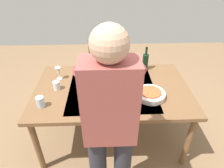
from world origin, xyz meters
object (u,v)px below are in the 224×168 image
Objects in this scene: person_server at (110,125)px; dinner_plate_far at (103,79)px; water_cup_near_right at (57,85)px; dinner_plate_near at (113,98)px; water_cup_far_right at (107,67)px; serving_bowl_pasta at (150,94)px; wine_glass_left at (58,71)px; water_cup_far_left at (126,69)px; dining_table at (112,93)px; chair_near at (102,66)px; water_cup_near_left at (40,102)px; wine_bottle at (145,61)px.

person_server reaches higher than dinner_plate_far.
water_cup_near_right reaches higher than dinner_plate_near.
person_server reaches higher than water_cup_far_right.
serving_bowl_pasta is at bearing -125.44° from person_server.
water_cup_far_left is (-0.78, -0.11, -0.06)m from wine_glass_left.
water_cup_far_right is 0.23m from dinner_plate_far.
wine_glass_left is at bearing -18.82° from dining_table.
chair_near reaches higher than water_cup_near_right.
water_cup_near_left is 0.93m from water_cup_far_right.
dining_table is 5.67× the size of wine_bottle.
water_cup_near_left reaches higher than water_cup_near_right.
water_cup_far_right reaches higher than dinner_plate_near.
dinner_plate_near is (0.00, 0.18, 0.07)m from dining_table.
water_cup_far_right is at bearing -133.11° from water_cup_near_left.
wine_glass_left is 0.21m from water_cup_near_right.
dinner_plate_near is 1.00× the size of dinner_plate_far.
chair_near reaches higher than dining_table.
water_cup_far_left is at bearing -152.65° from dinner_plate_far.
water_cup_far_left is at bearing -119.26° from dining_table.
water_cup_near_right is 0.52m from dinner_plate_far.
dining_table is 0.43m from serving_bowl_pasta.
water_cup_far_left is (0.25, 0.08, -0.06)m from wine_bottle.
water_cup_near_right is at bearing -10.30° from serving_bowl_pasta.
dinner_plate_far is at bearing 91.11° from chair_near.
wine_glass_left is 1.70× the size of water_cup_far_right.
wine_bottle is 1.10m from water_cup_near_right.
dining_table is 7.30× the size of dinner_plate_near.
serving_bowl_pasta is 0.60m from dinner_plate_far.
dinner_plate_far is (0.06, -0.95, -0.22)m from person_server.
water_cup_far_right is (-0.54, -0.39, -0.00)m from water_cup_near_right.
water_cup_near_left reaches higher than serving_bowl_pasta.
wine_glass_left reaches higher than serving_bowl_pasta.
dinner_plate_far is at bearing -161.21° from water_cup_near_right.
chair_near reaches higher than dinner_plate_far.
person_server is at bearing 85.84° from dinner_plate_near.
water_cup_near_right is (1.02, 0.39, -0.06)m from wine_bottle.
chair_near is at bearing -82.61° from water_cup_far_right.
wine_bottle is 1.29× the size of dinner_plate_near.
serving_bowl_pasta is (-0.50, 1.07, 0.24)m from chair_near.
dining_table is 0.60m from water_cup_near_right.
wine_bottle is 0.73m from dinner_plate_near.
water_cup_near_left is 1.16× the size of water_cup_near_right.
water_cup_near_left is at bearing 8.45° from dinner_plate_near.
water_cup_near_left is 1.22× the size of water_cup_far_right.
wine_glass_left is at bearing -60.18° from person_server.
chair_near is 0.54× the size of person_server.
chair_near is 6.03× the size of wine_glass_left.
wine_bottle is 0.58m from serving_bowl_pasta.
water_cup_far_left is 0.32m from dinner_plate_far.
water_cup_near_right is (0.55, -0.78, -0.18)m from person_server.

